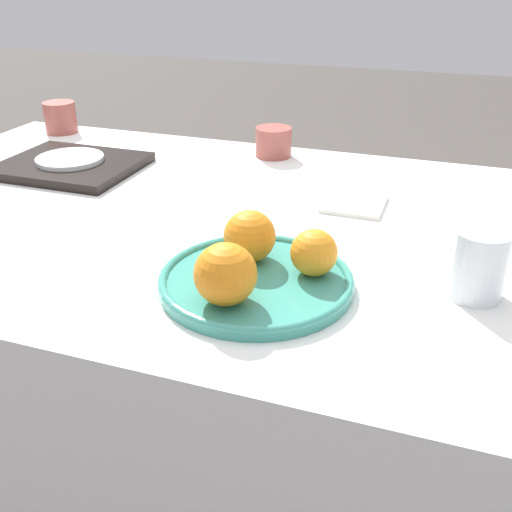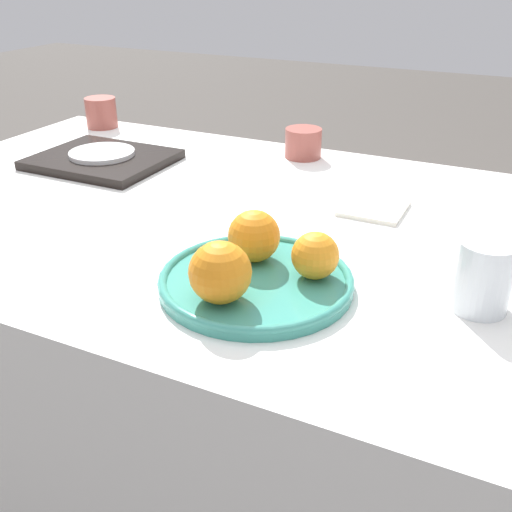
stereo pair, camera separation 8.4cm
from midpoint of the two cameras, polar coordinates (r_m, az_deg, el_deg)
ground_plane at (r=1.55m, az=-5.23°, el=-21.74°), size 12.00×12.00×0.00m
table at (r=1.30m, az=-5.91°, el=-11.02°), size 1.47×0.91×0.73m
fruit_platter at (r=0.85m, az=-2.80°, el=-2.41°), size 0.28×0.28×0.02m
orange_0 at (r=0.78m, az=-6.01°, el=-1.82°), size 0.08×0.08×0.08m
orange_1 at (r=0.85m, az=2.74°, el=0.26°), size 0.07×0.07×0.07m
orange_2 at (r=0.89m, az=-3.31°, el=1.83°), size 0.08×0.08×0.08m
water_glass at (r=0.86m, az=17.81°, el=-0.81°), size 0.08×0.08×0.10m
serving_tray at (r=1.41m, az=-18.89°, el=8.12°), size 0.29×0.24×0.02m
side_plate at (r=1.40m, az=-18.99°, el=8.70°), size 0.15×0.15×0.01m
cup_0 at (r=1.71m, az=-19.52°, el=12.32°), size 0.08×0.08×0.08m
cup_1 at (r=1.42m, az=-0.04°, el=10.78°), size 0.08×0.08×0.07m
napkin at (r=1.14m, az=7.27°, el=4.91°), size 0.11×0.12×0.01m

